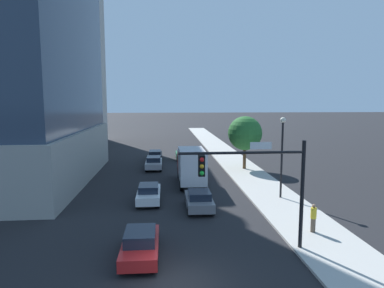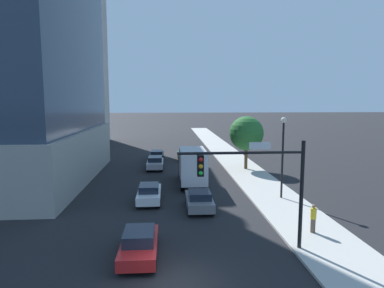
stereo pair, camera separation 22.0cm
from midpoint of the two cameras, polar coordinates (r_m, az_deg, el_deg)
ground_plane at (r=15.76m, az=-2.24°, el=-22.48°), size 400.00×400.00×0.00m
sidewalk at (r=35.61m, az=10.12°, el=-5.34°), size 4.20×120.00×0.15m
construction_building at (r=65.23m, az=-21.93°, el=14.93°), size 16.66×25.64×37.91m
traffic_light_pole at (r=17.62m, az=11.11°, el=-5.13°), size 6.49×0.48×5.67m
street_lamp at (r=27.49m, az=15.18°, el=-0.36°), size 0.44×0.44×6.37m
street_tree at (r=38.47m, az=9.25°, el=1.75°), size 3.80×3.80×5.91m
car_red at (r=17.93m, az=-8.44°, el=-16.16°), size 1.79×4.33×1.43m
car_gray at (r=24.83m, az=1.48°, el=-9.34°), size 1.83×4.05×1.41m
car_green at (r=45.37m, az=-1.09°, el=-1.75°), size 1.84×4.33×1.29m
car_silver at (r=39.24m, az=-6.01°, el=-3.11°), size 1.82×4.36×1.45m
car_white at (r=26.76m, az=-6.92°, el=-8.15°), size 1.75×4.29×1.42m
car_black at (r=45.03m, az=-5.77°, el=-1.82°), size 1.75×4.56×1.32m
box_truck at (r=31.62m, az=0.21°, el=-3.51°), size 2.30×7.20×3.41m
pedestrian_yellow_shirt at (r=21.55m, az=19.90°, el=-11.58°), size 0.34×0.34×1.68m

